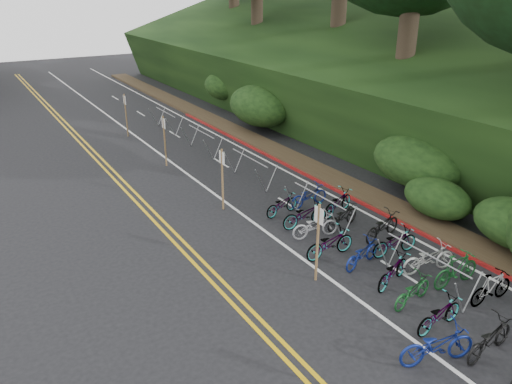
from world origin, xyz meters
TOP-DOWN VIEW (x-y plane):
  - road_markings at (0.63, 10.10)m, footprint 7.47×80.00m
  - red_curb at (5.70, 12.00)m, footprint 0.25×28.00m
  - embankment at (12.96, 19.04)m, footprint 14.30×48.14m
  - bike_racks_rest at (3.00, 13.00)m, footprint 1.14×23.00m
  - signposts_rest at (0.60, 14.00)m, footprint 0.08×18.40m
  - bike_front at (0.82, 0.70)m, footprint 1.19×2.04m
  - bike_valet at (3.00, 3.35)m, footprint 3.46×14.45m

SIDE VIEW (x-z plane):
  - road_markings at x=0.63m, z-range 0.00..0.01m
  - red_curb at x=5.70m, z-range 0.00..0.10m
  - bike_valet at x=3.00m, z-range -0.07..1.03m
  - bike_front at x=0.82m, z-range 0.00..1.01m
  - bike_racks_rest at x=3.00m, z-range 0.27..1.44m
  - signposts_rest at x=0.60m, z-range 0.18..2.68m
  - embankment at x=12.96m, z-range -1.99..7.12m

